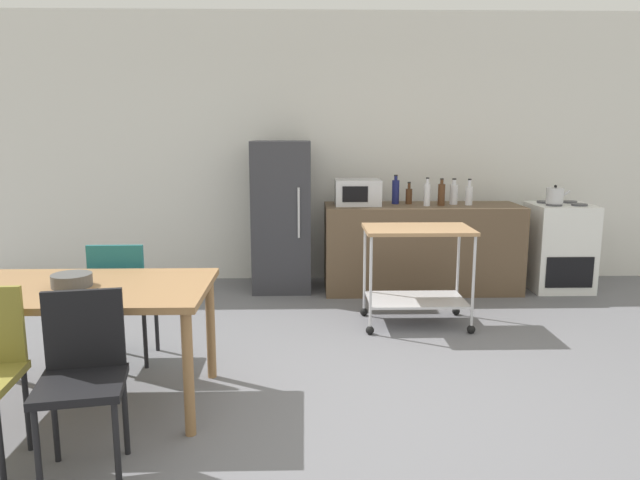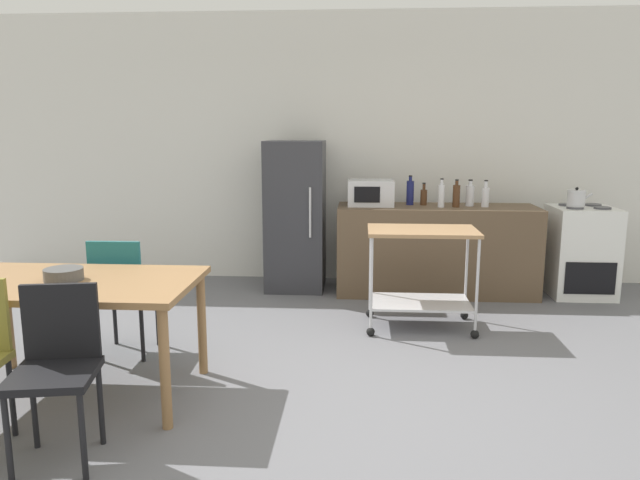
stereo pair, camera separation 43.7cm
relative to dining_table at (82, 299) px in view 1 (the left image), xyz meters
The scene contains 18 objects.
ground_plane 1.77m from the dining_table, ahead, with size 12.00×12.00×0.00m, color slate.
back_wall 3.67m from the dining_table, 62.81° to the left, with size 8.40×0.12×2.90m, color silver.
kitchen_counter 3.63m from the dining_table, 45.56° to the left, with size 2.00×0.64×0.90m, color brown.
dining_table is the anchor object (origin of this frame).
chair_black 0.77m from the dining_table, 70.78° to the right, with size 0.46×0.46×0.89m.
chair_teal 0.68m from the dining_table, 87.45° to the left, with size 0.40×0.40×0.89m.
stove_oven 4.77m from the dining_table, 33.16° to the left, with size 0.60×0.61×0.92m.
refrigerator 2.90m from the dining_table, 67.97° to the left, with size 0.60×0.63×1.55m.
kitchen_cart 2.71m from the dining_table, 32.81° to the left, with size 0.91×0.57×0.85m.
microwave 3.22m from the dining_table, 54.27° to the left, with size 0.46×0.35×0.26m.
bottle_soy_sauce 3.53m from the dining_table, 49.77° to the left, with size 0.08×0.08×0.30m.
bottle_sparkling_water 3.61m from the dining_table, 47.98° to the left, with size 0.07×0.07×0.23m.
bottle_soda 3.60m from the dining_table, 44.40° to the left, with size 0.06×0.06×0.29m.
bottle_hot_sauce 3.73m from the dining_table, 43.03° to the left, with size 0.07×0.07×0.28m.
bottle_sesame_oil 3.90m from the dining_table, 42.53° to the left, with size 0.08×0.08×0.27m.
bottle_vinegar 3.96m from the dining_table, 40.49° to the left, with size 0.07×0.07×0.27m.
fruit_bowl 0.13m from the dining_table, behind, with size 0.23×0.23×0.08m, color #4C4C4C.
kettle 4.62m from the dining_table, 32.95° to the left, with size 0.24×0.17×0.19m.
Camera 1 is at (-0.31, -3.44, 1.67)m, focal length 33.48 mm.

